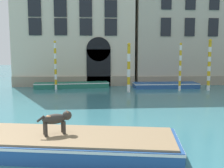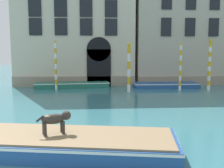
{
  "view_description": "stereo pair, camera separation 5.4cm",
  "coord_description": "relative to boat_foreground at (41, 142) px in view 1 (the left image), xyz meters",
  "views": [
    {
      "loc": [
        4.09,
        -5.25,
        3.27
      ],
      "look_at": [
        5.33,
        11.33,
        1.2
      ],
      "focal_mm": 42.0,
      "sensor_mm": 36.0,
      "label": 1
    },
    {
      "loc": [
        4.14,
        -5.26,
        3.27
      ],
      "look_at": [
        5.33,
        11.33,
        1.2
      ],
      "focal_mm": 42.0,
      "sensor_mm": 36.0,
      "label": 2
    }
  ],
  "objects": [
    {
      "name": "palazzo_left",
      "position": [
        -0.0,
        19.24,
        6.11
      ],
      "size": [
        11.49,
        6.13,
        12.89
      ],
      "color": "beige",
      "rests_on": "ground_plane"
    },
    {
      "name": "mooring_pole_3",
      "position": [
        8.98,
        12.78,
        1.69
      ],
      "size": [
        0.21,
        0.21,
        3.98
      ],
      "color": "white",
      "rests_on": "ground_plane"
    },
    {
      "name": "boat_foreground",
      "position": [
        0.0,
        0.0,
        0.0
      ],
      "size": [
        9.19,
        3.89,
        0.6
      ],
      "rotation": [
        0.0,
        0.0,
        -0.17
      ],
      "color": "#234C8C",
      "rests_on": "ground_plane"
    },
    {
      "name": "dog_on_deck",
      "position": [
        0.54,
        -0.06,
        0.77
      ],
      "size": [
        1.09,
        0.58,
        0.76
      ],
      "rotation": [
        0.0,
        0.0,
        0.35
      ],
      "color": "#332D28",
      "rests_on": "boat_foreground"
    },
    {
      "name": "boat_moored_far",
      "position": [
        8.31,
        14.65,
        -0.08
      ],
      "size": [
        5.81,
        1.79,
        0.46
      ],
      "rotation": [
        0.0,
        0.0,
        -0.0
      ],
      "color": "#234C8C",
      "rests_on": "ground_plane"
    },
    {
      "name": "mooring_pole_5",
      "position": [
        11.55,
        12.98,
        1.85
      ],
      "size": [
        0.27,
        0.27,
        4.3
      ],
      "color": "white",
      "rests_on": "ground_plane"
    },
    {
      "name": "boat_moored_near_palazzo",
      "position": [
        -0.15,
        15.22,
        -0.06
      ],
      "size": [
        6.72,
        1.94,
        0.5
      ],
      "rotation": [
        0.0,
        0.0,
        0.09
      ],
      "color": "#1E6651",
      "rests_on": "ground_plane"
    },
    {
      "name": "palazzo_right",
      "position": [
        13.28,
        19.24,
        7.73
      ],
      "size": [
        14.46,
        6.13,
        16.13
      ],
      "color": "#B2A893",
      "rests_on": "ground_plane"
    },
    {
      "name": "mooring_pole_4",
      "position": [
        -1.44,
        14.18,
        1.79
      ],
      "size": [
        0.21,
        0.21,
        4.18
      ],
      "color": "white",
      "rests_on": "ground_plane"
    },
    {
      "name": "mooring_pole_0",
      "position": [
        4.62,
        12.36,
        1.68
      ],
      "size": [
        0.26,
        0.26,
        3.96
      ],
      "color": "white",
      "rests_on": "ground_plane"
    }
  ]
}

